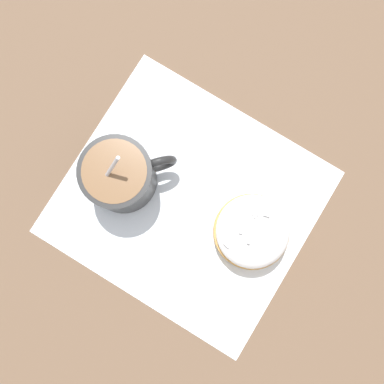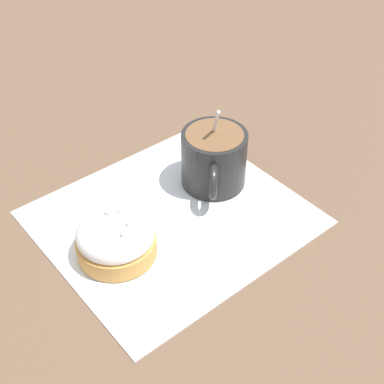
% 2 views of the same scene
% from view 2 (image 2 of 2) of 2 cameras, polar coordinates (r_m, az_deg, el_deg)
% --- Properties ---
extents(ground_plane, '(3.00, 3.00, 0.00)m').
position_cam_2_polar(ground_plane, '(0.61, -2.10, -2.77)').
color(ground_plane, brown).
extents(paper_napkin, '(0.30, 0.27, 0.00)m').
position_cam_2_polar(paper_napkin, '(0.60, -2.10, -2.66)').
color(paper_napkin, white).
rests_on(paper_napkin, ground_plane).
extents(coffee_cup, '(0.09, 0.09, 0.11)m').
position_cam_2_polar(coffee_cup, '(0.63, 2.35, 3.75)').
color(coffee_cup, black).
rests_on(coffee_cup, paper_napkin).
extents(frosted_pastry, '(0.08, 0.08, 0.05)m').
position_cam_2_polar(frosted_pastry, '(0.55, -8.01, -4.96)').
color(frosted_pastry, '#D19347').
rests_on(frosted_pastry, paper_napkin).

